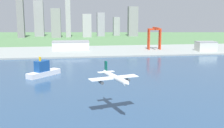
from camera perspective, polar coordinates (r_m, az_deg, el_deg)
ground_plane at (r=321.93m, az=0.73°, el=-2.09°), size 2400.00×2400.00×0.00m
water_bay at (r=264.52m, az=2.70°, el=-4.89°), size 840.00×360.00×0.15m
industrial_pier at (r=507.48m, az=-2.52°, el=2.71°), size 840.00×140.00×2.50m
airplane_landing at (r=191.24m, az=0.62°, el=-2.83°), size 36.30×40.32×12.68m
ferry_boat at (r=319.14m, az=-14.01°, el=-1.31°), size 36.20×37.71×22.33m
port_crane_red at (r=519.66m, az=8.76°, el=6.19°), size 23.84×35.81×41.63m
warehouse_main at (r=519.55m, az=-8.46°, el=3.81°), size 67.36×34.62×15.84m
warehouse_annex at (r=523.48m, az=18.72°, el=3.49°), size 33.88×23.15×17.10m
distant_skyline at (r=823.14m, az=-6.96°, el=8.68°), size 345.36×65.32×120.67m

